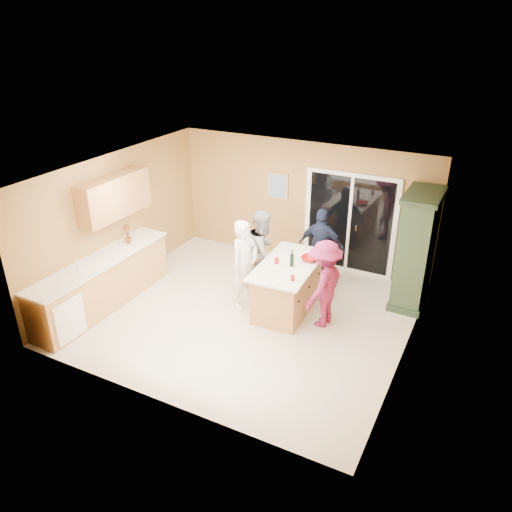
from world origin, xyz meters
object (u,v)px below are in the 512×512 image
at_px(green_hutch, 416,251).
at_px(woman_navy, 321,247).
at_px(woman_magenta, 324,284).
at_px(kitchen_island, 288,288).
at_px(woman_grey, 263,252).
at_px(woman_white, 245,265).

xyz_separation_m(green_hutch, woman_navy, (-1.75, -0.09, -0.26)).
relative_size(woman_navy, woman_magenta, 1.01).
bearing_deg(kitchen_island, green_hutch, 31.00).
distance_m(green_hutch, woman_grey, 2.76).
distance_m(green_hutch, woman_navy, 1.77).
bearing_deg(woman_navy, woman_magenta, 108.63).
relative_size(woman_grey, woman_navy, 1.05).
height_order(kitchen_island, green_hutch, green_hutch).
xyz_separation_m(woman_white, woman_magenta, (1.47, 0.07, -0.06)).
bearing_deg(woman_grey, woman_navy, -55.38).
bearing_deg(woman_navy, woman_white, 53.99).
xyz_separation_m(woman_grey, woman_magenta, (1.42, -0.58, -0.05)).
height_order(woman_white, woman_grey, woman_white).
height_order(kitchen_island, woman_white, woman_white).
distance_m(woman_navy, woman_magenta, 1.47).
height_order(green_hutch, woman_magenta, green_hutch).
bearing_deg(woman_white, kitchen_island, -56.82).
relative_size(kitchen_island, woman_grey, 1.08).
bearing_deg(woman_grey, woman_white, 168.38).
xyz_separation_m(green_hutch, woman_magenta, (-1.19, -1.45, -0.26)).
distance_m(kitchen_island, woman_grey, 0.90).
xyz_separation_m(woman_white, woman_navy, (0.91, 1.44, -0.05)).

